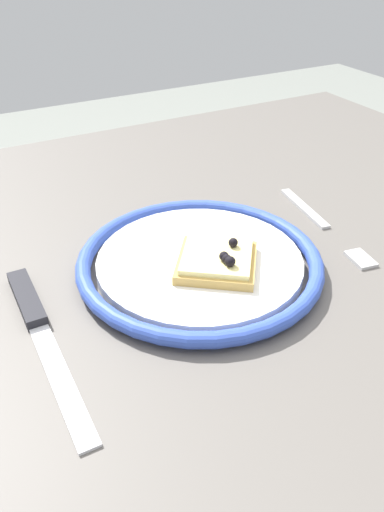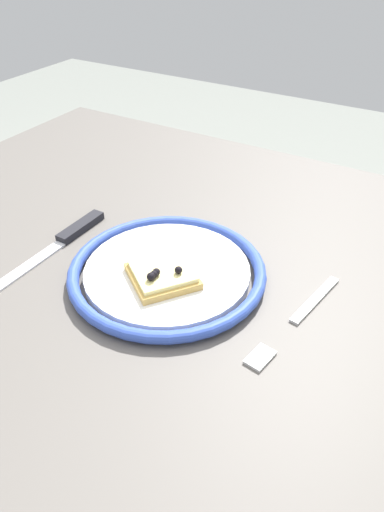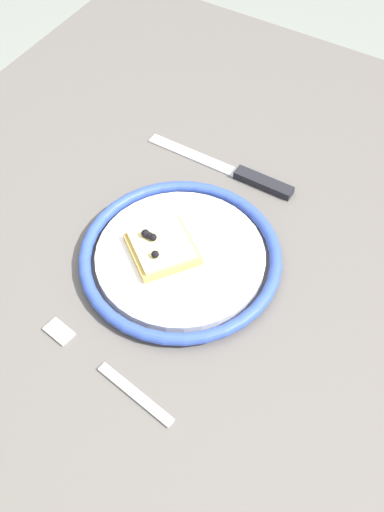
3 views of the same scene
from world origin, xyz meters
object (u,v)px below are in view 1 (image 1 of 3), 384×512
Objects in this scene: plate at (200,262)px; fork at (323,225)px; pizza_slice_near at (213,261)px; knife at (35,318)px; dining_table at (208,330)px.

fork is at bearing -177.33° from plate.
plate reaches higher than fork.
pizza_slice_near is 0.56× the size of fork.
fork is (-0.36, -0.01, -0.00)m from knife.
plate is 1.12× the size of knife.
dining_table is 0.20m from fork.
fork is at bearing -169.95° from pizza_slice_near.
plate is 0.18m from knife.
dining_table is at bearing 177.96° from knife.
fork is (-0.18, -0.03, -0.02)m from pizza_slice_near.
pizza_slice_near is (0.00, 0.01, 0.11)m from dining_table.
knife reaches higher than dining_table.
plate is at bearing -46.18° from dining_table.
dining_table is at bearing 133.82° from plate.
pizza_slice_near is (-0.00, 0.02, 0.01)m from plate.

